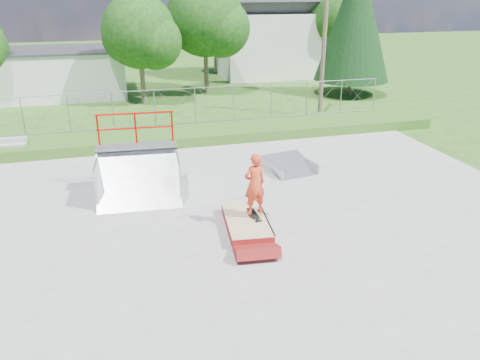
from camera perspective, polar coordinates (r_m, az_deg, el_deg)
The scene contains 18 objects.
ground at distance 14.57m, azimuth 2.12°, elevation -5.52°, with size 120.00×120.00×0.00m, color #265718.
concrete_pad at distance 14.56m, azimuth 2.13°, elevation -5.45°, with size 20.00×16.00×0.04m, color gray.
grass_berm at distance 23.08m, azimuth -4.94°, elevation 5.70°, with size 24.00×3.00×0.50m, color #265718.
grind_box at distance 14.26m, azimuth 0.77°, elevation -5.32°, with size 1.49×2.65×0.38m.
quarter_pipe at distance 16.22m, azimuth -12.40°, elevation 2.28°, with size 2.78×2.35×2.78m, color #9C9FA3, non-canonical shape.
flat_bank_ramp at distance 18.77m, azimuth 6.15°, elevation 1.76°, with size 1.68×1.80×0.52m, color #9C9FA3, non-canonical shape.
skateboard at distance 14.24m, azimuth 1.75°, elevation -4.31°, with size 0.22×0.80×0.02m, color black.
skater at distance 13.84m, azimuth 1.79°, elevation -0.79°, with size 0.69×0.46×1.90m, color red.
concrete_stairs at distance 22.40m, azimuth -26.45°, elevation 3.30°, with size 1.50×1.60×0.80m, color gray, non-canonical shape.
chain_link_fence at distance 23.74m, azimuth -5.49°, elevation 9.02°, with size 20.00×0.06×1.80m, color gray, non-canonical shape.
utility_building_flat at distance 34.93m, azimuth -22.36°, elevation 11.91°, with size 10.00×6.00×3.00m, color silver.
gable_house at distance 40.52m, azimuth 3.47°, elevation 18.01°, with size 8.40×6.08×8.94m.
utility_pole at distance 26.98m, azimuth 10.20°, elevation 15.97°, with size 0.24×0.24×8.00m, color brown.
tree_left_near at distance 30.31m, azimuth -11.69°, elevation 16.98°, with size 4.76×4.48×6.65m.
tree_center at distance 32.85m, azimuth -3.73°, elevation 18.80°, with size 5.44×5.12×7.60m.
tree_right_far at distance 40.50m, azimuth 12.01°, elevation 18.60°, with size 5.10×4.80×7.12m.
tree_back_mid at distance 41.29m, azimuth -2.64°, elevation 17.82°, with size 4.08×3.84×5.70m.
conifer_tree at distance 33.38m, azimuth 13.92°, elevation 18.64°, with size 5.04×5.04×9.10m.
Camera 1 is at (-3.93, -12.29, 6.78)m, focal length 35.00 mm.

